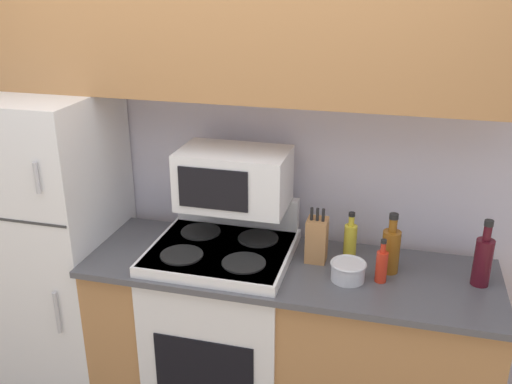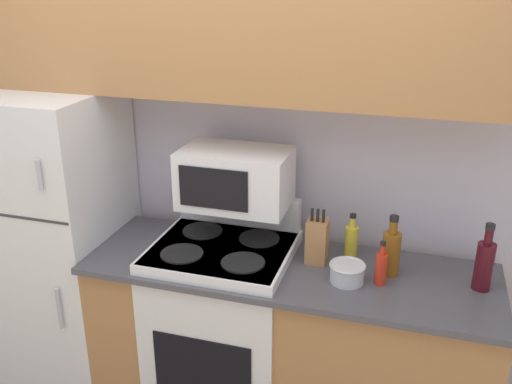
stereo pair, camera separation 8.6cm
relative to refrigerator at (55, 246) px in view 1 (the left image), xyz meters
The scene contains 12 objects.
wall_back 1.10m from the refrigerator, 20.63° to the left, with size 8.00×0.05×2.55m.
lower_cabinets 1.30m from the refrigerator, ahead, with size 1.87×0.61×0.89m.
refrigerator is the anchor object (origin of this frame).
upper_cabinets 1.49m from the refrigerator, ahead, with size 2.50×0.35×0.69m.
stove 0.98m from the refrigerator, ahead, with size 0.65×0.60×1.10m.
microwave 1.06m from the refrigerator, ahead, with size 0.50×0.32×0.27m.
knife_block 1.38m from the refrigerator, ahead, with size 0.09×0.10×0.26m.
bowl 1.53m from the refrigerator, ahead, with size 0.16×0.16×0.09m.
bottle_wine_red 2.08m from the refrigerator, ahead, with size 0.08×0.08×0.30m.
bottle_cooking_spray 1.52m from the refrigerator, ahead, with size 0.06×0.06×0.22m.
bottle_whiskey 1.71m from the refrigerator, ahead, with size 0.08×0.08×0.28m.
bottle_hot_sauce 1.67m from the refrigerator, ahead, with size 0.05×0.05×0.20m.
Camera 1 is at (0.75, -1.98, 2.17)m, focal length 40.00 mm.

